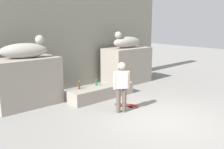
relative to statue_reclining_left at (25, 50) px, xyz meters
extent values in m
plane|color=gray|center=(2.46, -4.09, -1.97)|extent=(40.00, 40.00, 0.00)
cube|color=gray|center=(2.46, 1.23, 0.60)|extent=(10.74, 0.60, 5.14)
cube|color=gray|center=(-0.04, 0.01, -1.13)|extent=(2.25, 1.23, 1.69)
cube|color=gray|center=(4.96, 0.01, -1.13)|extent=(2.25, 1.23, 1.69)
ellipsoid|color=#A09A8F|center=(-0.04, 0.01, -0.02)|extent=(1.69, 0.92, 0.52)
sphere|color=#A09A8F|center=(0.50, -0.12, 0.33)|extent=(0.32, 0.32, 0.32)
ellipsoid|color=#A09A8F|center=(4.96, 0.01, -0.02)|extent=(1.62, 0.62, 0.52)
sphere|color=#A09A8F|center=(4.41, 0.03, 0.33)|extent=(0.32, 0.32, 0.32)
cube|color=gray|center=(2.46, -1.14, -1.73)|extent=(2.77, 0.67, 0.48)
cylinder|color=brown|center=(2.05, -2.79, -1.56)|extent=(0.14, 0.14, 0.82)
cylinder|color=brown|center=(1.87, -2.69, -1.56)|extent=(0.14, 0.14, 0.82)
cube|color=silver|center=(1.96, -2.74, -0.87)|extent=(0.41, 0.35, 0.56)
sphere|color=beige|center=(1.96, -2.74, -0.42)|extent=(0.23, 0.23, 0.23)
cylinder|color=beige|center=(2.16, -2.85, -0.88)|extent=(0.09, 0.09, 0.58)
cylinder|color=beige|center=(1.76, -2.63, -0.88)|extent=(0.09, 0.09, 0.58)
cube|color=maroon|center=(2.47, -2.47, -1.91)|extent=(0.58, 0.79, 0.02)
cylinder|color=white|center=(2.25, -2.25, -1.95)|extent=(0.05, 0.06, 0.06)
cylinder|color=white|center=(2.37, -2.18, -1.95)|extent=(0.05, 0.06, 0.06)
cylinder|color=white|center=(2.56, -2.77, -1.95)|extent=(0.05, 0.06, 0.06)
cylinder|color=white|center=(2.68, -2.69, -1.95)|extent=(0.05, 0.06, 0.06)
cylinder|color=#593314|center=(1.57, -0.90, -1.38)|extent=(0.07, 0.07, 0.24)
cylinder|color=#593314|center=(1.57, -0.90, -1.23)|extent=(0.03, 0.03, 0.06)
cylinder|color=yellow|center=(1.57, -0.90, -1.19)|extent=(0.04, 0.04, 0.01)
cylinder|color=#1E722D|center=(2.36, -0.91, -1.40)|extent=(0.07, 0.07, 0.19)
cylinder|color=#1E722D|center=(2.36, -0.91, -1.27)|extent=(0.03, 0.03, 0.06)
cylinder|color=yellow|center=(2.36, -0.91, -1.24)|extent=(0.04, 0.04, 0.01)
camera|label=1|loc=(-3.58, -8.46, 1.02)|focal=40.84mm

